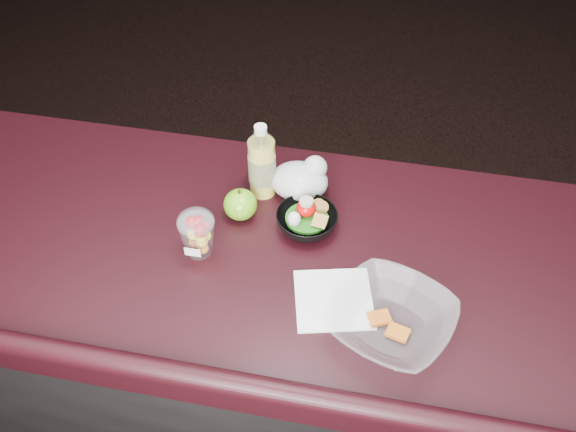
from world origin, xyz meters
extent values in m
cube|color=black|center=(0.00, 0.30, 0.49)|extent=(4.00, 0.65, 0.98)
cube|color=black|center=(0.00, 0.30, 1.00)|extent=(4.06, 0.71, 0.04)
cylinder|color=yellow|center=(-0.10, 0.48, 1.10)|extent=(0.06, 0.06, 0.15)
cylinder|color=white|center=(-0.10, 0.48, 1.10)|extent=(0.07, 0.07, 0.15)
cone|color=white|center=(-0.10, 0.48, 1.19)|extent=(0.06, 0.06, 0.03)
cylinder|color=white|center=(-0.10, 0.48, 1.21)|extent=(0.03, 0.03, 0.02)
cylinder|color=#072D99|center=(-0.10, 0.48, 1.10)|extent=(0.07, 0.07, 0.07)
ellipsoid|color=white|center=(-0.20, 0.26, 1.11)|extent=(0.08, 0.08, 0.05)
ellipsoid|color=#3F9311|center=(-0.13, 0.39, 1.06)|extent=(0.08, 0.08, 0.07)
cylinder|color=black|center=(-0.13, 0.39, 1.10)|extent=(0.01, 0.01, 0.01)
ellipsoid|color=silver|center=(-0.01, 0.49, 1.06)|extent=(0.14, 0.11, 0.08)
sphere|color=silver|center=(0.02, 0.51, 1.09)|extent=(0.06, 0.06, 0.06)
imported|color=black|center=(0.03, 0.38, 1.04)|extent=(0.18, 0.18, 0.04)
cylinder|color=#0F470C|center=(0.03, 0.38, 1.05)|extent=(0.10, 0.10, 0.01)
ellipsoid|color=#C30A08|center=(0.02, 0.39, 1.07)|extent=(0.05, 0.05, 0.04)
cylinder|color=beige|center=(0.02, 0.39, 1.09)|extent=(0.03, 0.03, 0.01)
ellipsoid|color=white|center=(0.00, 0.36, 1.07)|extent=(0.03, 0.03, 0.04)
imported|color=silver|center=(0.24, 0.14, 1.05)|extent=(0.32, 0.32, 0.06)
cube|color=#990F0C|center=(0.22, 0.15, 1.03)|extent=(0.05, 0.05, 0.01)
cube|color=#990F0C|center=(0.26, 0.12, 1.03)|extent=(0.05, 0.04, 0.01)
cube|color=white|center=(0.12, 0.19, 1.02)|extent=(0.19, 0.19, 0.00)
camera|label=1|loc=(0.18, -0.62, 2.11)|focal=40.00mm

